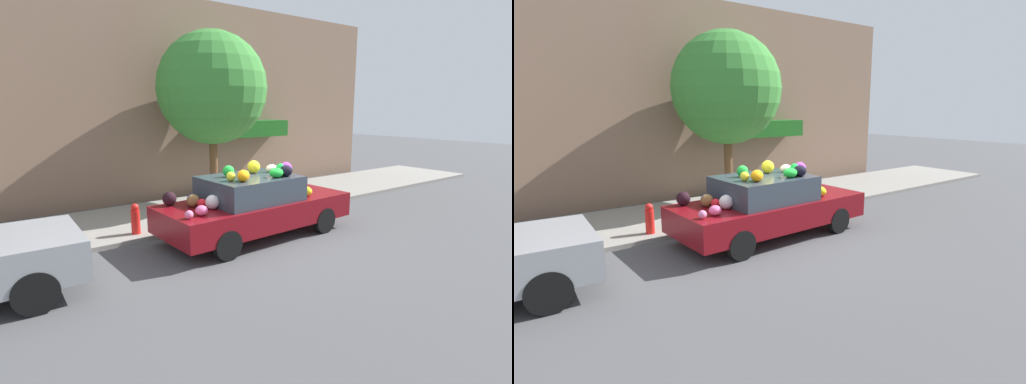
{
  "view_description": "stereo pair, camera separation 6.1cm",
  "coord_description": "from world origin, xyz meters",
  "views": [
    {
      "loc": [
        -5.29,
        -7.06,
        2.92
      ],
      "look_at": [
        0.0,
        0.01,
        1.03
      ],
      "focal_mm": 28.0,
      "sensor_mm": 36.0,
      "label": 1
    },
    {
      "loc": [
        -5.24,
        -7.1,
        2.92
      ],
      "look_at": [
        0.0,
        0.01,
        1.03
      ],
      "focal_mm": 28.0,
      "sensor_mm": 36.0,
      "label": 2
    }
  ],
  "objects": [
    {
      "name": "art_car",
      "position": [
        -0.06,
        0.01,
        0.75
      ],
      "size": [
        4.53,
        1.98,
        1.71
      ],
      "rotation": [
        0.0,
        0.0,
        0.04
      ],
      "color": "maroon",
      "rests_on": "ground"
    },
    {
      "name": "building_facade",
      "position": [
        0.13,
        4.92,
        3.07
      ],
      "size": [
        18.0,
        1.2,
        6.24
      ],
      "color": "#846651",
      "rests_on": "ground"
    },
    {
      "name": "street_tree",
      "position": [
        0.72,
        3.07,
        3.43
      ],
      "size": [
        3.18,
        3.18,
        4.92
      ],
      "color": "brown",
      "rests_on": "sidewalk_curb"
    },
    {
      "name": "ground_plane",
      "position": [
        0.0,
        0.0,
        0.0
      ],
      "size": [
        60.0,
        60.0,
        0.0
      ],
      "primitive_type": "plane",
      "color": "#4C4C4F"
    },
    {
      "name": "sidewalk_curb",
      "position": [
        0.0,
        2.7,
        0.05
      ],
      "size": [
        24.0,
        3.2,
        0.1
      ],
      "color": "gray",
      "rests_on": "ground"
    },
    {
      "name": "fire_hydrant",
      "position": [
        -2.28,
        1.5,
        0.45
      ],
      "size": [
        0.2,
        0.2,
        0.7
      ],
      "color": "red",
      "rests_on": "sidewalk_curb"
    }
  ]
}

